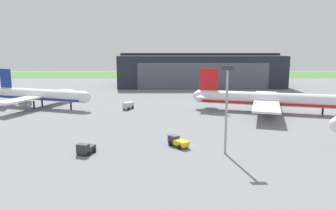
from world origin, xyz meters
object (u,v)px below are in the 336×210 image
object	(u,v)px
airliner_far_right	(269,100)
pushback_tractor	(128,105)
fuel_bowser	(178,141)
apron_light_mast	(227,103)
baggage_tug	(86,149)
maintenance_hangar	(199,70)
airliner_far_left	(41,95)

from	to	relation	value
airliner_far_right	pushback_tractor	xyz separation A→B (m)	(-44.92, 5.62, -2.72)
fuel_bowser	pushback_tractor	bearing A→B (deg)	109.67
pushback_tractor	apron_light_mast	bearing A→B (deg)	-62.89
baggage_tug	pushback_tractor	distance (m)	46.12
maintenance_hangar	fuel_bowser	xyz separation A→B (m)	(-15.96, -111.03, -7.13)
airliner_far_left	fuel_bowser	distance (m)	62.73
airliner_far_left	airliner_far_right	world-z (taller)	airliner_far_right
airliner_far_left	apron_light_mast	distance (m)	72.67
airliner_far_left	pushback_tractor	bearing A→B (deg)	-5.28
airliner_far_left	pushback_tractor	world-z (taller)	airliner_far_left
fuel_bowser	apron_light_mast	size ratio (longest dim) A/B	0.30
airliner_far_left	fuel_bowser	size ratio (longest dim) A/B	7.17
airliner_far_right	apron_light_mast	size ratio (longest dim) A/B	2.83
airliner_far_right	fuel_bowser	bearing A→B (deg)	-130.08
baggage_tug	apron_light_mast	world-z (taller)	apron_light_mast
maintenance_hangar	baggage_tug	bearing A→B (deg)	-106.26
baggage_tug	apron_light_mast	distance (m)	28.13
maintenance_hangar	baggage_tug	distance (m)	120.68
airliner_far_left	apron_light_mast	bearing A→B (deg)	-42.59
airliner_far_left	airliner_far_right	size ratio (longest dim) A/B	0.76
fuel_bowser	apron_light_mast	xyz separation A→B (m)	(8.89, -4.88, 8.90)
maintenance_hangar	pushback_tractor	size ratio (longest dim) A/B	16.33
maintenance_hangar	apron_light_mast	world-z (taller)	maintenance_hangar
maintenance_hangar	fuel_bowser	bearing A→B (deg)	-98.18
airliner_far_left	pushback_tractor	distance (m)	29.92
airliner_far_left	airliner_far_right	distance (m)	75.03
airliner_far_left	fuel_bowser	xyz separation A→B (m)	(44.44, -44.15, -3.22)
baggage_tug	pushback_tractor	world-z (taller)	pushback_tractor
maintenance_hangar	apron_light_mast	xyz separation A→B (m)	(-7.06, -115.92, 1.77)
pushback_tractor	fuel_bowser	bearing A→B (deg)	-70.33
fuel_bowser	airliner_far_right	bearing A→B (deg)	49.92
apron_light_mast	maintenance_hangar	bearing A→B (deg)	86.51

